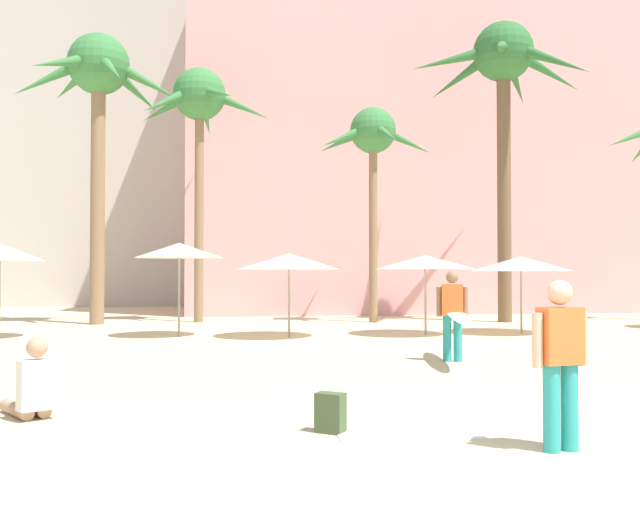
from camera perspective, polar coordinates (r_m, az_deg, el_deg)
name	(u,v)px	position (r m, az deg, el deg)	size (l,w,h in m)	color
ground	(551,502)	(5.73, 18.30, -18.48)	(120.00, 120.00, 0.00)	beige
hotel_pink	(414,147)	(34.73, 7.62, 8.81)	(21.28, 11.84, 15.64)	pink
hotel_tower_gray	(130,63)	(43.31, -15.23, 14.95)	(18.13, 10.67, 27.63)	#BCB7AD
palm_tree_far_left	(372,142)	(24.36, 4.29, 9.23)	(4.29, 4.36, 7.36)	#896B4C
palm_tree_left	(199,107)	(24.95, -9.79, 11.86)	(4.65, 4.74, 8.74)	#896B4C
palm_tree_center	(98,86)	(24.83, -17.62, 13.07)	(5.44, 4.99, 9.59)	#896B4C
palm_tree_right	(504,75)	(25.74, 14.72, 14.09)	(6.55, 5.91, 10.36)	brown
cafe_umbrella_0	(0,252)	(19.81, -24.62, 0.27)	(2.27, 2.27, 2.44)	gray
cafe_umbrella_1	(425,262)	(19.23, 8.57, -0.51)	(2.71, 2.71, 2.16)	gray
cafe_umbrella_2	(179,251)	(18.94, -11.38, 0.44)	(2.35, 2.35, 2.48)	gray
cafe_umbrella_3	(521,264)	(20.30, 16.05, -0.62)	(2.80, 2.80, 2.14)	gray
cafe_umbrella_4	(289,262)	(18.39, -2.53, -0.45)	(2.69, 2.69, 2.20)	gray
beach_towel	(407,431)	(7.74, 7.06, -13.94)	(1.51, 0.81, 0.01)	white
backpack	(331,413)	(7.59, 0.89, -12.69)	(0.35, 0.34, 0.42)	#3E5230
person_mid_right	(32,389)	(8.94, -22.38, -9.97)	(0.80, 0.95, 0.95)	tan
person_far_right	(455,313)	(13.50, 10.91, -4.59)	(1.04, 3.06, 1.73)	teal
person_mid_left	(560,357)	(7.09, 18.97, -7.82)	(0.61, 0.28, 1.62)	teal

